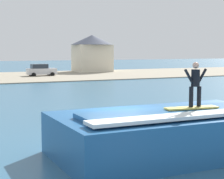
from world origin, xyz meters
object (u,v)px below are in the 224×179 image
at_px(wave_crest, 168,132).
at_px(car_far_shore, 41,70).
at_px(surfer, 195,82).
at_px(surfboard, 192,108).
at_px(house_gabled_white, 92,51).

height_order(wave_crest, car_far_shore, car_far_shore).
distance_m(surfer, car_far_shore, 45.41).
bearing_deg(surfer, surfboard, 176.75).
distance_m(surfboard, house_gabled_white, 55.17).
height_order(surfer, car_far_shore, surfer).
distance_m(car_far_shore, house_gabled_white, 13.72).
distance_m(surfboard, surfer, 0.96).
bearing_deg(surfboard, car_far_shore, 82.20).
relative_size(surfer, house_gabled_white, 0.22).
relative_size(wave_crest, surfer, 5.13).
height_order(wave_crest, surfboard, surfboard).
bearing_deg(house_gabled_white, surfboard, -108.42).
xyz_separation_m(wave_crest, car_far_shore, (6.84, 44.47, 0.12)).
bearing_deg(car_far_shore, surfer, -97.62).
relative_size(surfboard, car_far_shore, 0.48).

